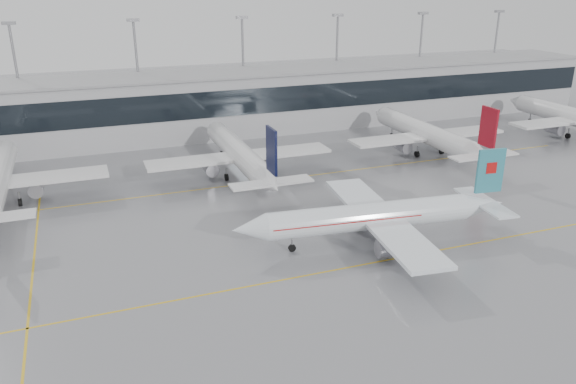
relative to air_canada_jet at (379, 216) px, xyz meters
name	(u,v)px	position (x,y,z in m)	size (l,w,h in m)	color
ground	(327,272)	(-8.83, -4.63, -3.35)	(320.00, 320.00, 0.00)	gray
taxi_line_main	(327,271)	(-8.83, -4.63, -3.34)	(120.00, 0.25, 0.01)	gold
taxi_line_north	(247,183)	(-8.83, 25.37, -3.34)	(120.00, 0.25, 0.01)	gold
taxi_line_cross	(34,257)	(-38.83, 10.37, -3.34)	(0.25, 60.00, 0.01)	gold
terminal	(200,105)	(-8.83, 57.37, 2.65)	(180.00, 15.00, 12.00)	#A2A2A6
terminal_glass	(208,105)	(-8.83, 49.82, 4.15)	(180.00, 0.20, 5.00)	black
terminal_roof	(198,74)	(-8.83, 57.37, 8.85)	(182.00, 16.00, 0.40)	gray
light_masts	(192,64)	(-8.83, 63.37, 10.00)	(156.40, 1.00, 22.60)	gray
air_canada_jet	(379,216)	(0.00, 0.00, 0.00)	(34.60, 27.31, 10.64)	white
parked_jet_c	(240,154)	(-8.83, 29.06, 0.36)	(29.64, 36.96, 11.72)	silver
parked_jet_d	(427,134)	(26.17, 29.06, 0.36)	(29.64, 36.96, 11.72)	silver
parked_jet_e	(576,118)	(61.17, 29.06, 0.36)	(29.64, 36.96, 11.72)	silver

